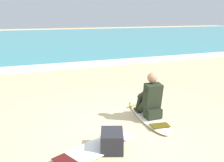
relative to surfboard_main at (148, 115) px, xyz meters
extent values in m
plane|color=#CCB584|center=(-0.71, -0.40, -0.04)|extent=(80.00, 80.00, 0.00)
cube|color=teal|center=(-0.71, 19.90, 0.01)|extent=(80.00, 28.00, 0.10)
cube|color=white|center=(-0.71, 6.20, 0.02)|extent=(80.00, 0.90, 0.11)
ellipsoid|color=#EFE5C6|center=(0.00, 0.00, 0.00)|extent=(0.87, 2.13, 0.07)
cube|color=gold|center=(0.10, 0.57, 0.04)|extent=(0.49, 0.18, 0.01)
cube|color=#4C400C|center=(-0.11, -0.65, 0.04)|extent=(0.40, 0.30, 0.01)
cube|color=black|center=(-0.04, -0.26, 0.14)|extent=(0.33, 0.27, 0.20)
cylinder|color=black|center=(-0.14, -0.07, 0.29)|extent=(0.16, 0.41, 0.43)
cylinder|color=black|center=(-0.15, 0.13, 0.26)|extent=(0.13, 0.26, 0.42)
cube|color=black|center=(-0.15, 0.20, 0.07)|extent=(0.11, 0.22, 0.05)
cylinder|color=black|center=(0.06, -0.08, 0.29)|extent=(0.16, 0.41, 0.43)
cylinder|color=black|center=(0.08, 0.13, 0.26)|extent=(0.13, 0.26, 0.42)
cube|color=black|center=(0.09, 0.20, 0.07)|extent=(0.11, 0.22, 0.05)
cube|color=black|center=(-0.04, -0.22, 0.49)|extent=(0.35, 0.30, 0.57)
sphere|color=#A37556|center=(-0.04, -0.19, 0.88)|extent=(0.21, 0.21, 0.21)
cylinder|color=black|center=(-0.18, -0.07, 0.52)|extent=(0.10, 0.40, 0.31)
cylinder|color=black|center=(0.10, -0.07, 0.52)|extent=(0.10, 0.40, 0.31)
ellipsoid|color=white|center=(-1.59, -0.98, 0.00)|extent=(1.81, 1.15, 0.07)
cube|color=red|center=(-1.14, -0.79, 0.04)|extent=(0.28, 0.48, 0.01)
cube|color=#4A1311|center=(-2.10, -1.19, 0.04)|extent=(0.36, 0.43, 0.01)
cube|color=#232328|center=(-1.29, -1.04, 0.12)|extent=(0.51, 0.58, 0.32)
camera|label=1|loc=(-2.77, -4.62, 2.12)|focal=41.74mm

